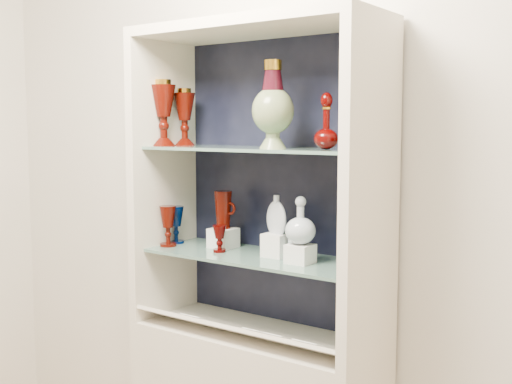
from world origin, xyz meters
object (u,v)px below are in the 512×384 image
Objects in this scene: enamel_urn at (273,104)px; lidded_bowl at (357,137)px; pedestal_lamp_left at (164,113)px; ruby_decanter_a at (326,118)px; ruby_goblet_small at (220,239)px; cobalt_goblet at (176,225)px; ruby_decanter_b at (369,123)px; ruby_pitcher at (223,210)px; clear_square_bottle at (296,243)px; ruby_goblet_tall at (168,226)px; flat_flask at (276,214)px; clear_round_decanter at (300,222)px; cameo_medallion at (365,225)px; pedestal_lamp_right at (185,117)px.

enamel_urn is 0.37m from lidded_bowl.
ruby_decanter_a is at bearing 3.03° from pedestal_lamp_left.
ruby_goblet_small is at bearing -179.64° from enamel_urn.
lidded_bowl is 0.56× the size of cobalt_goblet.
ruby_decanter_b is 0.73m from ruby_pitcher.
enamel_urn is 2.65× the size of clear_square_bottle.
ruby_decanter_a is 1.31× the size of ruby_goblet_tall.
ruby_decanter_a is 1.43× the size of ruby_pitcher.
clear_square_bottle is (-0.29, 0.08, -0.40)m from lidded_bowl.
ruby_decanter_a is 1.44× the size of flat_flask.
ruby_decanter_b is 0.43m from clear_round_decanter.
enamel_urn is at bearing 177.94° from lidded_bowl.
cameo_medallion reaches higher than cobalt_goblet.
ruby_goblet_small is (0.25, -0.08, -0.49)m from pedestal_lamp_right.
lidded_bowl is at bearing -83.00° from ruby_decanter_b.
pedestal_lamp_left is at bearing -154.47° from flat_flask.
ruby_decanter_a reaches higher than cameo_medallion.
ruby_decanter_b is 0.76m from ruby_goblet_small.
ruby_decanter_b is at bearing 17.04° from enamel_urn.
ruby_decanter_b is at bearing 4.13° from cobalt_goblet.
lidded_bowl is at bearing -109.61° from cameo_medallion.
clear_square_bottle is (-0.28, -0.04, -0.45)m from ruby_decanter_b.
clear_round_decanter is 1.49× the size of cameo_medallion.
ruby_pitcher reaches higher than clear_square_bottle.
ruby_goblet_small is 0.14m from ruby_pitcher.
ruby_pitcher is at bearing 171.84° from lidded_bowl.
lidded_bowl is 0.52× the size of ruby_goblet_tall.
enamel_urn is at bearing -14.03° from ruby_pitcher.
pedestal_lamp_right is at bearing 175.20° from ruby_decanter_a.
cameo_medallion is (0.86, 0.09, 0.07)m from ruby_goblet_tall.
clear_square_bottle is 0.72× the size of clear_round_decanter.
ruby_goblet_tall is at bearing -153.65° from flat_flask.
flat_flask reaches higher than ruby_goblet_small.
cobalt_goblet is at bearing -175.87° from ruby_decanter_b.
ruby_goblet_tall is (-0.51, -0.03, -0.50)m from enamel_urn.
cobalt_goblet is at bearing -168.96° from ruby_pitcher.
flat_flask is (0.51, 0.01, 0.09)m from cobalt_goblet.
ruby_decanter_b is 0.36m from cameo_medallion.
ruby_decanter_b reaches higher than cobalt_goblet.
pedestal_lamp_left is 1.22× the size of ruby_decanter_a.
clear_square_bottle is (0.06, 0.07, -0.52)m from enamel_urn.
lidded_bowl is 0.82× the size of ruby_goblet_small.
pedestal_lamp_right is 2.70× the size of lidded_bowl.
ruby_goblet_small is 0.89× the size of clear_square_bottle.
lidded_bowl is 0.57× the size of flat_flask.
clear_square_bottle is at bearing 25.38° from flat_flask.
cobalt_goblet is 1.31× the size of clear_square_bottle.
ruby_goblet_small is (0.27, 0.02, -0.50)m from pedestal_lamp_left.
ruby_decanter_b is 1.11× the size of ruby_goblet_tall.
pedestal_lamp_left is 0.75m from ruby_decanter_a.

